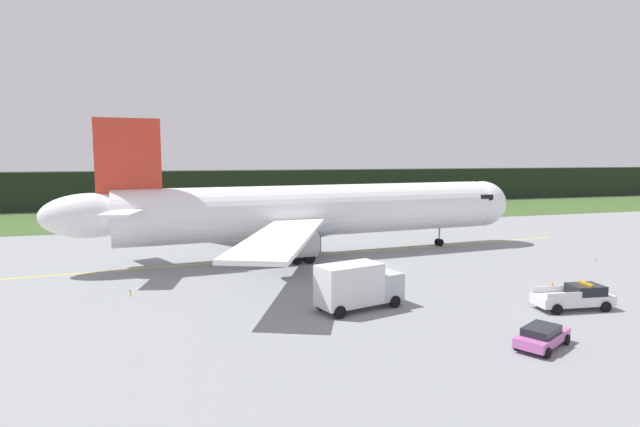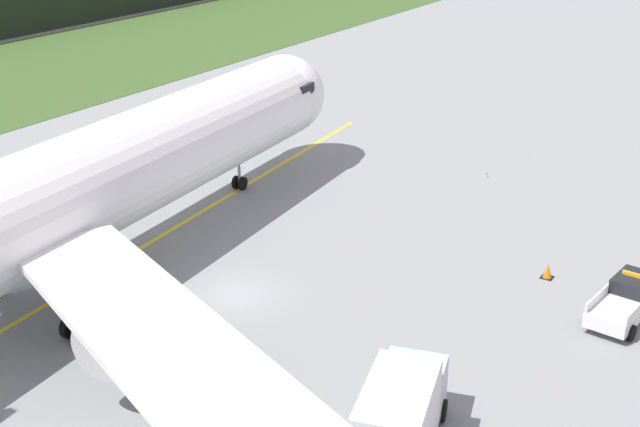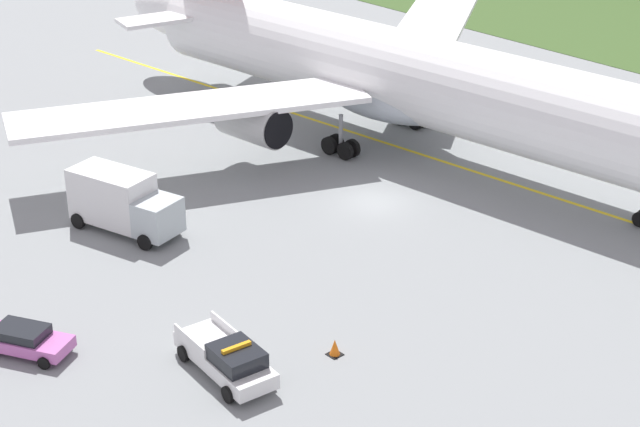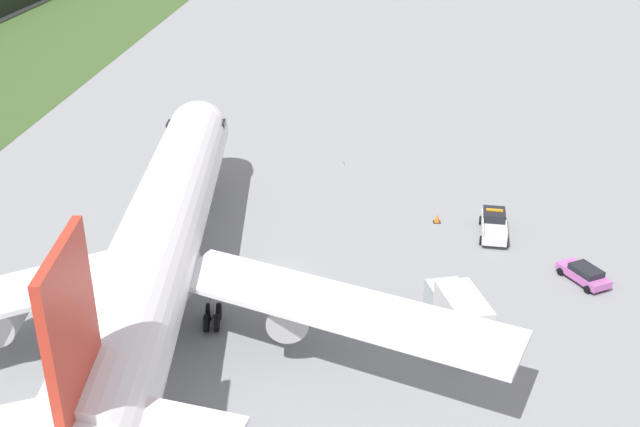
{
  "view_description": "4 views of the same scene",
  "coord_description": "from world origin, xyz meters",
  "px_view_note": "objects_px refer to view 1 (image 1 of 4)",
  "views": [
    {
      "loc": [
        -20.04,
        -47.16,
        11.14
      ],
      "look_at": [
        -2.96,
        9.38,
        4.52
      ],
      "focal_mm": 28.81,
      "sensor_mm": 36.0,
      "label": 1
    },
    {
      "loc": [
        -30.47,
        -24.15,
        20.47
      ],
      "look_at": [
        1.34,
        -4.35,
        5.0
      ],
      "focal_mm": 47.73,
      "sensor_mm": 36.0,
      "label": 2
    },
    {
      "loc": [
        39.9,
        -41.0,
        26.47
      ],
      "look_at": [
        2.3,
        -6.44,
        2.15
      ],
      "focal_mm": 59.61,
      "sensor_mm": 36.0,
      "label": 3
    },
    {
      "loc": [
        -49.64,
        -6.36,
        29.12
      ],
      "look_at": [
        4.29,
        -3.08,
        3.46
      ],
      "focal_mm": 42.44,
      "sensor_mm": 36.0,
      "label": 4
    }
  ],
  "objects_px": {
    "staff_car": "(542,336)",
    "apron_cone": "(552,287)",
    "airliner": "(313,212)",
    "ops_pickup_truck": "(576,297)",
    "catering_truck": "(357,285)"
  },
  "relations": [
    {
      "from": "staff_car",
      "to": "apron_cone",
      "type": "xyz_separation_m",
      "value": [
        9.64,
        10.2,
        -0.31
      ]
    },
    {
      "from": "airliner",
      "to": "apron_cone",
      "type": "xyz_separation_m",
      "value": [
        14.77,
        -20.51,
        -4.56
      ]
    },
    {
      "from": "airliner",
      "to": "ops_pickup_truck",
      "type": "xyz_separation_m",
      "value": [
        12.8,
        -25.09,
        -4.05
      ]
    },
    {
      "from": "airliner",
      "to": "apron_cone",
      "type": "bearing_deg",
      "value": -54.25
    },
    {
      "from": "catering_truck",
      "to": "apron_cone",
      "type": "distance_m",
      "value": 17.33
    },
    {
      "from": "ops_pickup_truck",
      "to": "catering_truck",
      "type": "height_order",
      "value": "catering_truck"
    },
    {
      "from": "apron_cone",
      "to": "ops_pickup_truck",
      "type": "bearing_deg",
      "value": -113.28
    },
    {
      "from": "ops_pickup_truck",
      "to": "airliner",
      "type": "bearing_deg",
      "value": 117.03
    },
    {
      "from": "ops_pickup_truck",
      "to": "staff_car",
      "type": "bearing_deg",
      "value": -143.77
    },
    {
      "from": "ops_pickup_truck",
      "to": "apron_cone",
      "type": "distance_m",
      "value": 5.01
    },
    {
      "from": "catering_truck",
      "to": "apron_cone",
      "type": "bearing_deg",
      "value": -0.15
    },
    {
      "from": "ops_pickup_truck",
      "to": "catering_truck",
      "type": "xyz_separation_m",
      "value": [
        -15.3,
        4.62,
        0.89
      ]
    },
    {
      "from": "airliner",
      "to": "staff_car",
      "type": "xyz_separation_m",
      "value": [
        5.13,
        -30.71,
        -4.25
      ]
    },
    {
      "from": "apron_cone",
      "to": "airliner",
      "type": "bearing_deg",
      "value": 125.75
    },
    {
      "from": "airliner",
      "to": "staff_car",
      "type": "relative_size",
      "value": 12.0
    }
  ]
}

